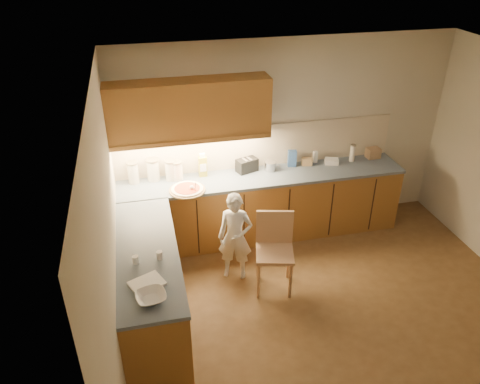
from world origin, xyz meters
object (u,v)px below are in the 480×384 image
Objects in this scene: child at (235,237)px; oil_jug at (203,166)px; toaster at (247,165)px; pizza_on_board at (187,189)px; wooden_chair at (275,246)px.

oil_jug is at bearing 121.79° from child.
child is 3.53× the size of oil_jug.
toaster is at bearing -0.24° from oil_jug.
child reaches higher than pizza_on_board.
wooden_chair is (0.87, -0.84, -0.39)m from pizza_on_board.
child is at bearing -51.41° from pizza_on_board.
child reaches higher than toaster.
wooden_chair is at bearing -13.72° from child.
child is at bearing -76.97° from oil_jug.
toaster reaches higher than wooden_chair.
oil_jug is at bearing 54.61° from pizza_on_board.
pizza_on_board is 0.47× the size of wooden_chair.
oil_jug reaches higher than wooden_chair.
wooden_chair is 2.99× the size of oil_jug.
wooden_chair is 1.45m from oil_jug.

